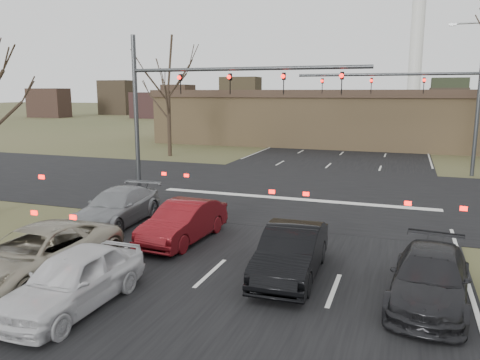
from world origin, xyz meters
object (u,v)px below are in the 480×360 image
Objects in this scene: mast_arm_near at (192,93)px; car_charcoal_sedan at (430,278)px; mast_arm_far at (429,93)px; car_silver_suv at (37,254)px; car_white_sedan at (73,279)px; building at (374,118)px; car_black_hatch at (291,252)px; streetlight_right_far at (477,85)px; car_red_ahead at (183,222)px; car_grey_ahead at (117,207)px.

mast_arm_near is 2.76× the size of car_charcoal_sedan.
mast_arm_near is 1.09× the size of mast_arm_far.
car_white_sedan is (2.10, -1.07, -0.01)m from car_silver_suv.
building is 37.56m from car_silver_suv.
mast_arm_near reaches higher than car_black_hatch.
streetlight_right_far is (7.32, -11.00, 2.92)m from building.
car_black_hatch is at bearing -101.60° from mast_arm_far.
mast_arm_far is at bearing 94.29° from car_charcoal_sedan.
mast_arm_far is 2.66× the size of car_red_ahead.
car_silver_suv is at bearing -81.69° from car_grey_ahead.
car_silver_suv is 2.35m from car_white_sedan.
building is 4.24× the size of streetlight_right_far.
mast_arm_far is (11.41, 10.00, -0.06)m from mast_arm_near.
car_grey_ahead reaches higher than car_charcoal_sedan.
streetlight_right_far reaches higher than mast_arm_far.
car_white_sedan is 0.89× the size of car_grey_ahead.
car_charcoal_sedan is (11.03, -9.88, -4.44)m from mast_arm_near.
mast_arm_near is 9.28m from car_red_ahead.
car_silver_suv is at bearing -113.60° from car_red_ahead.
building is 38.33m from car_white_sedan.
building is 13.53m from streetlight_right_far.
car_white_sedan is 0.97× the size of car_black_hatch.
streetlight_right_far is at bearing 67.84° from car_white_sedan.
car_grey_ahead is (-1.13, 5.50, -0.04)m from car_silver_suv.
car_black_hatch reaches higher than car_charcoal_sedan.
streetlight_right_far is 29.81m from car_white_sedan.
car_silver_suv is at bearing -85.77° from mast_arm_near.
building is 35.14m from car_charcoal_sedan.
car_charcoal_sedan is 8.21m from car_red_ahead.
car_silver_suv is (-10.53, -21.97, -4.29)m from mast_arm_far.
mast_arm_near reaches higher than building.
mast_arm_far reaches higher than car_charcoal_sedan.
streetlight_right_far is at bearing 51.89° from mast_arm_far.
streetlight_right_far reaches higher than building.
car_grey_ahead is at bearing 103.58° from car_silver_suv.
car_red_ahead is at bearing 89.10° from car_white_sedan.
car_black_hatch reaches higher than car_red_ahead.
car_silver_suv is 5.62m from car_grey_ahead.
car_charcoal_sedan is (-0.38, -19.88, -4.38)m from mast_arm_far.
mast_arm_far is (4.18, -15.00, 2.35)m from building.
building is 10.13× the size of car_red_ahead.
mast_arm_near is 15.17m from mast_arm_far.
car_red_ahead is (-4.27, 1.86, -0.02)m from car_black_hatch.
car_black_hatch is at bearing -51.66° from mast_arm_near.
mast_arm_near is 2.80× the size of car_black_hatch.
car_red_ahead is at bearing -67.23° from mast_arm_near.
mast_arm_near is 12.75m from car_black_hatch.
building is at bearing 82.19° from car_silver_suv.
mast_arm_near is 20.20m from streetlight_right_far.
car_silver_suv is 1.19× the size of car_charcoal_sedan.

